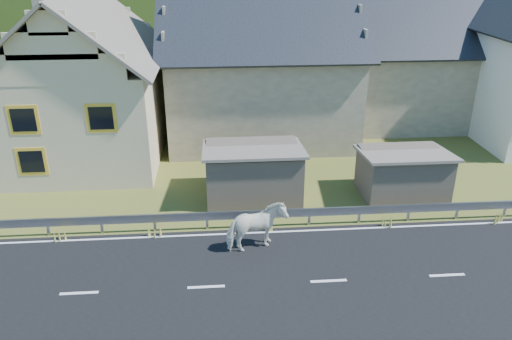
{
  "coord_description": "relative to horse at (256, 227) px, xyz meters",
  "views": [
    {
      "loc": [
        -3.43,
        -13.19,
        10.01
      ],
      "look_at": [
        -2.04,
        4.42,
        2.13
      ],
      "focal_mm": 35.0,
      "sensor_mm": 36.0,
      "label": 1
    }
  ],
  "objects": [
    {
      "name": "house_stone_a",
      "position": [
        1.21,
        12.89,
        3.7
      ],
      "size": [
        10.8,
        9.8,
        8.9
      ],
      "color": "tan",
      "rests_on": "ground"
    },
    {
      "name": "shed_right",
      "position": [
        6.71,
        3.89,
        0.06
      ],
      "size": [
        3.8,
        2.9,
        2.2
      ],
      "primitive_type": "cube",
      "color": "brown",
      "rests_on": "ground"
    },
    {
      "name": "horse",
      "position": [
        0.0,
        0.0,
        0.0
      ],
      "size": [
        1.65,
        2.33,
        1.79
      ],
      "primitive_type": "imported",
      "rotation": [
        0.0,
        0.0,
        1.93
      ],
      "color": "white",
      "rests_on": "road"
    },
    {
      "name": "house_cream",
      "position": [
        -7.79,
        9.89,
        3.42
      ],
      "size": [
        7.8,
        9.8,
        8.3
      ],
      "color": "beige",
      "rests_on": "ground"
    },
    {
      "name": "mountain",
      "position": [
        7.21,
        177.89,
        -20.94
      ],
      "size": [
        440.0,
        280.0,
        260.0
      ],
      "primitive_type": "ellipsoid",
      "color": "#1C320E",
      "rests_on": "ground"
    },
    {
      "name": "house_stone_b",
      "position": [
        11.21,
        14.89,
        3.3
      ],
      "size": [
        9.8,
        8.8,
        8.1
      ],
      "color": "tan",
      "rests_on": "ground"
    },
    {
      "name": "shed_left",
      "position": [
        0.21,
        4.39,
        0.16
      ],
      "size": [
        4.3,
        3.3,
        2.4
      ],
      "primitive_type": "cube",
      "color": "brown",
      "rests_on": "ground"
    },
    {
      "name": "lane_markings",
      "position": [
        2.21,
        -2.11,
        -0.89
      ],
      "size": [
        60.0,
        6.6,
        0.01
      ],
      "primitive_type": "cube",
      "color": "silver",
      "rests_on": "road"
    },
    {
      "name": "road",
      "position": [
        2.21,
        -2.11,
        -0.92
      ],
      "size": [
        60.0,
        7.0,
        0.04
      ],
      "primitive_type": "cube",
      "color": "black",
      "rests_on": "ground"
    },
    {
      "name": "guardrail",
      "position": [
        2.21,
        1.57,
        -0.37
      ],
      "size": [
        28.1,
        0.09,
        0.75
      ],
      "color": "#93969B",
      "rests_on": "ground"
    },
    {
      "name": "ground",
      "position": [
        2.21,
        -2.11,
        -0.94
      ],
      "size": [
        160.0,
        160.0,
        0.0
      ],
      "primitive_type": "plane",
      "color": "#464D1F",
      "rests_on": "ground"
    }
  ]
}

